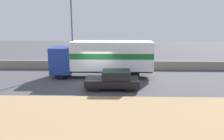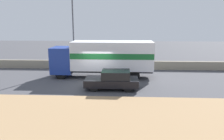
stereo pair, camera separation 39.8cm
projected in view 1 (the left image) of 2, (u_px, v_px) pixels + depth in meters
ground_plane at (96, 84)px, 17.77m from camera, size 80.00×80.00×0.00m
dirt_shoulder_foreground at (84, 117)px, 11.50m from camera, size 60.00×6.46×0.04m
stone_wall_backdrop at (102, 65)px, 23.22m from camera, size 60.00×0.35×0.89m
street_lamp at (72, 29)px, 22.07m from camera, size 0.56×0.28×7.34m
box_truck at (104, 57)px, 19.49m from camera, size 8.98×2.52×3.24m
car_hatchback at (113, 80)px, 16.26m from camera, size 3.95×1.82×1.41m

